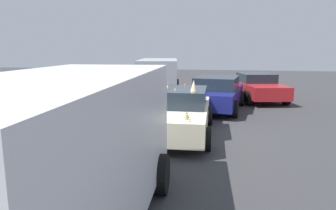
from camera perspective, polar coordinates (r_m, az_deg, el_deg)
ground_plane at (r=9.24m, az=1.83°, el=-5.56°), size 60.00×60.00×0.00m
art_car_decorated at (r=9.11m, az=1.89°, el=-1.30°), size 4.41×2.15×1.70m
parked_van_near_right at (r=17.40m, az=-1.82°, el=5.73°), size 5.45×2.99×1.98m
parked_van_near_left at (r=4.15m, az=-19.00°, el=-8.26°), size 5.10×2.54×2.24m
parked_sedan_behind_right at (r=13.02m, az=9.17°, el=2.23°), size 4.48×2.46×1.42m
parked_sedan_row_back_center at (r=15.98m, az=16.49°, el=3.30°), size 4.50×2.71×1.34m
parked_sedan_far_left at (r=17.35m, az=-18.66°, el=3.77°), size 4.26×2.32×1.43m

